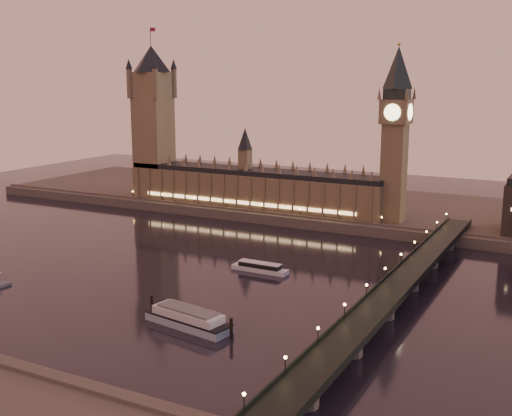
{
  "coord_description": "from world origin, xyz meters",
  "views": [
    {
      "loc": [
        156.86,
        -247.9,
        90.95
      ],
      "look_at": [
        7.54,
        35.0,
        25.22
      ],
      "focal_mm": 45.0,
      "sensor_mm": 36.0,
      "label": 1
    }
  ],
  "objects": [
    {
      "name": "moored_barge",
      "position": [
        30.03,
        -61.45,
        3.19
      ],
      "size": [
        40.73,
        15.73,
        7.56
      ],
      "rotation": [
        0.0,
        0.0,
        -0.17
      ],
      "color": "#8DA3B4",
      "rests_on": "ground"
    },
    {
      "name": "palace_of_westminster",
      "position": [
        -40.12,
        120.99,
        21.71
      ],
      "size": [
        180.0,
        26.62,
        52.0
      ],
      "color": "brown",
      "rests_on": "ground"
    },
    {
      "name": "far_embankment",
      "position": [
        30.0,
        165.0,
        3.0
      ],
      "size": [
        560.0,
        130.0,
        6.0
      ],
      "primitive_type": "cube",
      "color": "#423D35",
      "rests_on": "ground"
    },
    {
      "name": "cruise_boat_a",
      "position": [
        21.94,
        11.62,
        1.98
      ],
      "size": [
        28.15,
        6.2,
        4.5
      ],
      "rotation": [
        0.0,
        0.0,
        -0.0
      ],
      "color": "silver",
      "rests_on": "ground"
    },
    {
      "name": "westminster_bridge",
      "position": [
        91.61,
        0.0,
        5.52
      ],
      "size": [
        13.2,
        260.0,
        15.3
      ],
      "color": "black",
      "rests_on": "ground"
    },
    {
      "name": "big_ben",
      "position": [
        53.99,
        120.99,
        63.95
      ],
      "size": [
        17.68,
        17.68,
        104.0
      ],
      "color": "brown",
      "rests_on": "ground"
    },
    {
      "name": "ground",
      "position": [
        0.0,
        0.0,
        0.0
      ],
      "size": [
        700.0,
        700.0,
        0.0
      ],
      "primitive_type": "plane",
      "color": "black",
      "rests_on": "ground"
    },
    {
      "name": "victoria_tower",
      "position": [
        -120.0,
        121.0,
        65.79
      ],
      "size": [
        31.68,
        31.68,
        118.0
      ],
      "color": "brown",
      "rests_on": "ground"
    }
  ]
}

